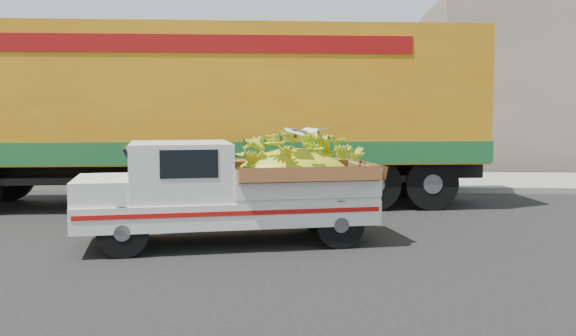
{
  "coord_description": "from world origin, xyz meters",
  "views": [
    {
      "loc": [
        2.94,
        -10.34,
        2.05
      ],
      "look_at": [
        2.33,
        0.29,
        1.1
      ],
      "focal_mm": 40.0,
      "sensor_mm": 36.0,
      "label": 1
    }
  ],
  "objects": [
    {
      "name": "pickup_truck",
      "position": [
        1.77,
        -0.51,
        0.84
      ],
      "size": [
        4.75,
        2.72,
        1.57
      ],
      "rotation": [
        0.0,
        0.0,
        0.26
      ],
      "color": "black",
      "rests_on": "ground"
    },
    {
      "name": "semi_trailer",
      "position": [
        0.37,
        3.37,
        2.12
      ],
      "size": [
        12.05,
        4.04,
        3.8
      ],
      "rotation": [
        0.0,
        0.0,
        0.13
      ],
      "color": "black",
      "rests_on": "ground"
    },
    {
      "name": "curb",
      "position": [
        0.0,
        5.82,
        0.07
      ],
      "size": [
        60.0,
        0.25,
        0.15
      ],
      "primitive_type": "cube",
      "color": "gray",
      "rests_on": "ground"
    },
    {
      "name": "building_left",
      "position": [
        -8.0,
        13.82,
        2.5
      ],
      "size": [
        18.0,
        6.0,
        5.0
      ],
      "primitive_type": "cube",
      "color": "gray",
      "rests_on": "ground"
    },
    {
      "name": "sidewalk",
      "position": [
        0.0,
        7.92,
        0.07
      ],
      "size": [
        60.0,
        4.0,
        0.14
      ],
      "primitive_type": "cube",
      "color": "gray",
      "rests_on": "ground"
    },
    {
      "name": "ground",
      "position": [
        0.0,
        0.0,
        0.0
      ],
      "size": [
        100.0,
        100.0,
        0.0
      ],
      "primitive_type": "plane",
      "color": "black",
      "rests_on": "ground"
    }
  ]
}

